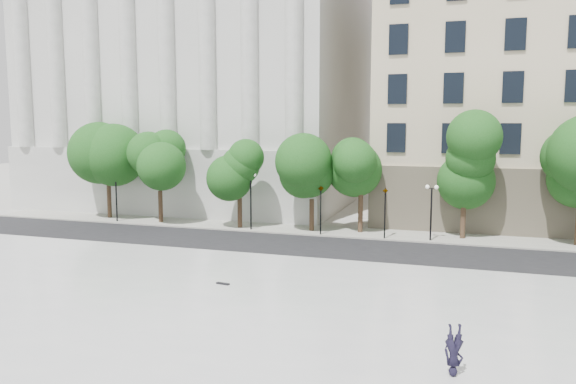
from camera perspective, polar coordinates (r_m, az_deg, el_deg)
name	(u,v)px	position (r m, az deg, el deg)	size (l,w,h in m)	color
ground	(187,360)	(20.79, -10.18, -16.43)	(160.00, 160.00, 0.00)	beige
plaza	(223,324)	(23.20, -6.65, -13.21)	(44.00, 22.00, 0.45)	silver
street	(317,249)	(36.89, 2.99, -5.83)	(60.00, 8.00, 0.02)	black
far_sidewalk	(337,232)	(42.59, 5.04, -4.03)	(60.00, 4.00, 0.12)	#B2B0A4
building_west	(212,78)	(61.36, -7.71, 11.36)	(31.50, 27.65, 25.60)	silver
traffic_light_west	(321,187)	(40.60, 3.35, 0.54)	(0.43, 1.61, 4.14)	black
traffic_light_east	(385,189)	(39.72, 9.87, 0.33)	(0.46, 1.65, 4.15)	black
person_lying	(453,369)	(18.92, 16.46, -16.83)	(0.60, 0.39, 1.64)	black
skateboard	(223,284)	(27.73, -6.64, -9.23)	(0.69, 0.18, 0.07)	black
street_trees	(367,167)	(41.31, 7.98, 2.58)	(45.79, 4.94, 7.75)	#382619
lamp_posts	(333,196)	(40.78, 4.62, -0.43)	(37.14, 0.28, 4.47)	black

